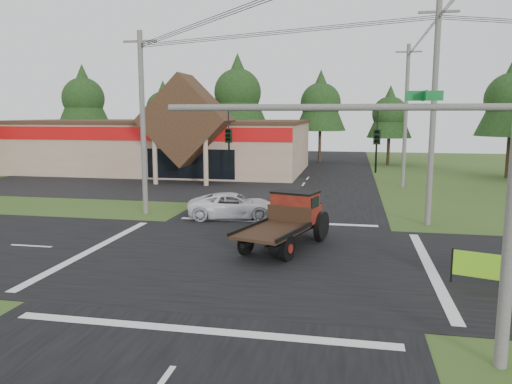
# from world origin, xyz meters

# --- Properties ---
(ground) EXTENTS (120.00, 120.00, 0.00)m
(ground) POSITION_xyz_m (0.00, 0.00, 0.00)
(ground) COLOR #344F1C
(ground) RESTS_ON ground
(road_ns) EXTENTS (12.00, 120.00, 0.02)m
(road_ns) POSITION_xyz_m (0.00, 0.00, 0.01)
(road_ns) COLOR black
(road_ns) RESTS_ON ground
(road_ew) EXTENTS (120.00, 12.00, 0.02)m
(road_ew) POSITION_xyz_m (0.00, 0.00, 0.01)
(road_ew) COLOR black
(road_ew) RESTS_ON ground
(parking_apron) EXTENTS (28.00, 14.00, 0.02)m
(parking_apron) POSITION_xyz_m (-14.00, 19.00, 0.01)
(parking_apron) COLOR black
(parking_apron) RESTS_ON ground
(cvs_building) EXTENTS (30.40, 18.20, 9.19)m
(cvs_building) POSITION_xyz_m (-15.70, 29.57, 2.78)
(cvs_building) COLOR tan
(cvs_building) RESTS_ON ground
(traffic_signal_mast) EXTENTS (8.12, 0.24, 7.00)m
(traffic_signal_mast) POSITION_xyz_m (5.82, -7.50, 4.43)
(traffic_signal_mast) COLOR #595651
(traffic_signal_mast) RESTS_ON ground
(utility_pole_nw) EXTENTS (2.00, 0.30, 10.50)m
(utility_pole_nw) POSITION_xyz_m (-8.00, 8.00, 5.39)
(utility_pole_nw) COLOR #595651
(utility_pole_nw) RESTS_ON ground
(utility_pole_ne) EXTENTS (2.00, 0.30, 11.50)m
(utility_pole_ne) POSITION_xyz_m (8.00, 8.00, 5.89)
(utility_pole_ne) COLOR #595651
(utility_pole_ne) RESTS_ON ground
(utility_pole_n) EXTENTS (2.00, 0.30, 11.20)m
(utility_pole_n) POSITION_xyz_m (8.00, 22.00, 5.74)
(utility_pole_n) COLOR #595651
(utility_pole_n) RESTS_ON ground
(tree_row_a) EXTENTS (6.72, 6.72, 12.12)m
(tree_row_a) POSITION_xyz_m (-30.00, 40.00, 8.05)
(tree_row_a) COLOR #332316
(tree_row_a) RESTS_ON ground
(tree_row_b) EXTENTS (5.60, 5.60, 10.10)m
(tree_row_b) POSITION_xyz_m (-20.00, 42.00, 6.70)
(tree_row_b) COLOR #332316
(tree_row_b) RESTS_ON ground
(tree_row_c) EXTENTS (7.28, 7.28, 13.13)m
(tree_row_c) POSITION_xyz_m (-10.00, 41.00, 8.72)
(tree_row_c) COLOR #332316
(tree_row_c) RESTS_ON ground
(tree_row_d) EXTENTS (6.16, 6.16, 11.11)m
(tree_row_d) POSITION_xyz_m (0.00, 42.00, 7.38)
(tree_row_d) COLOR #332316
(tree_row_d) RESTS_ON ground
(tree_row_e) EXTENTS (5.04, 5.04, 9.09)m
(tree_row_e) POSITION_xyz_m (8.00, 40.00, 6.03)
(tree_row_e) COLOR #332316
(tree_row_e) RESTS_ON ground
(antique_flatbed_truck) EXTENTS (3.87, 6.21, 2.43)m
(antique_flatbed_truck) POSITION_xyz_m (1.12, 1.85, 1.22)
(antique_flatbed_truck) COLOR #5B0D0D
(antique_flatbed_truck) RESTS_ON ground
(roadside_banner) EXTENTS (3.47, 1.20, 1.23)m
(roadside_banner) POSITION_xyz_m (9.17, -2.02, 0.62)
(roadside_banner) COLOR #6EB718
(roadside_banner) RESTS_ON ground
(white_pickup) EXTENTS (5.49, 3.32, 1.43)m
(white_pickup) POSITION_xyz_m (-2.56, 7.70, 0.71)
(white_pickup) COLOR white
(white_pickup) RESTS_ON ground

